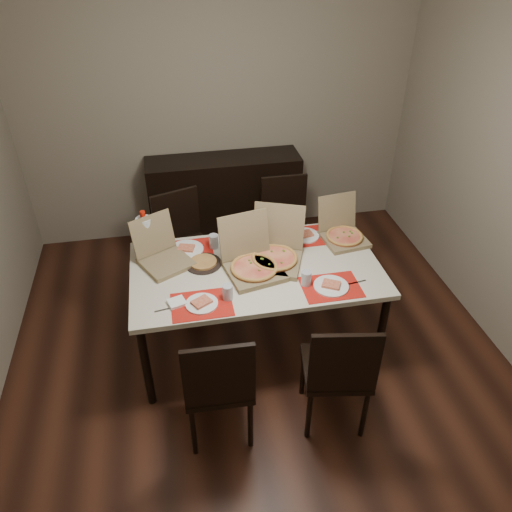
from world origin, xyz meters
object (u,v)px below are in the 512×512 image
object	(u,v)px
chair_near_left	(218,383)
dining_table	(256,275)
pizza_box_center	(252,264)
dip_bowl	(272,251)
sideboard	(225,200)
soda_bottle	(146,235)
chair_near_right	(338,370)
chair_far_left	(183,240)
chair_far_right	(286,223)

from	to	relation	value
chair_near_left	dining_table	bearing A→B (deg)	64.17
pizza_box_center	dip_bowl	distance (m)	0.27
sideboard	soda_bottle	bearing A→B (deg)	-120.93
dining_table	dip_bowl	size ratio (longest dim) A/B	16.19
chair_near_right	chair_far_left	xyz separation A→B (m)	(-0.85, 1.69, 0.00)
chair_near_right	chair_far_right	distance (m)	1.79
chair_near_left	pizza_box_center	bearing A→B (deg)	65.14
chair_far_right	pizza_box_center	size ratio (longest dim) A/B	1.92
sideboard	chair_near_left	world-z (taller)	chair_near_left
chair_near_left	pizza_box_center	distance (m)	0.90
soda_bottle	chair_near_right	bearing A→B (deg)	-46.74
soda_bottle	sideboard	bearing A→B (deg)	59.07
chair_near_left	sideboard	bearing A→B (deg)	81.09
sideboard	soda_bottle	distance (m)	1.53
chair_near_right	chair_far_left	size ratio (longest dim) A/B	1.00
chair_far_left	chair_far_right	distance (m)	0.95
chair_far_left	chair_near_left	bearing A→B (deg)	-86.66
chair_far_left	dip_bowl	world-z (taller)	chair_far_left
pizza_box_center	dip_bowl	xyz separation A→B (m)	(0.19, 0.20, -0.04)
dining_table	chair_near_right	xyz separation A→B (m)	(0.36, -0.85, -0.17)
chair_far_left	chair_far_right	world-z (taller)	same
dining_table	chair_far_left	bearing A→B (deg)	120.22
chair_far_left	soda_bottle	size ratio (longest dim) A/B	2.62
chair_far_right	dip_bowl	distance (m)	0.87
soda_bottle	dip_bowl	bearing A→B (deg)	-11.40
chair_far_right	dip_bowl	world-z (taller)	chair_far_right
dining_table	soda_bottle	xyz separation A→B (m)	(-0.76, 0.35, 0.22)
sideboard	soda_bottle	world-z (taller)	soda_bottle
chair_near_left	chair_far_left	bearing A→B (deg)	93.34
chair_far_right	soda_bottle	bearing A→B (deg)	-154.23
sideboard	dip_bowl	size ratio (longest dim) A/B	13.49
dip_bowl	soda_bottle	size ratio (longest dim) A/B	0.31
chair_near_left	chair_far_left	xyz separation A→B (m)	(-0.10, 1.64, 0.00)
chair_far_left	dip_bowl	size ratio (longest dim) A/B	8.36
dining_table	dip_bowl	xyz separation A→B (m)	(0.15, 0.16, 0.08)
sideboard	chair_far_right	bearing A→B (deg)	-54.22
soda_bottle	dining_table	bearing A→B (deg)	-24.31
chair_far_left	pizza_box_center	distance (m)	1.03
chair_far_right	soda_bottle	xyz separation A→B (m)	(-1.23, -0.59, 0.39)
chair_far_right	dip_bowl	size ratio (longest dim) A/B	8.36
dining_table	chair_near_left	distance (m)	0.91
chair_far_left	pizza_box_center	world-z (taller)	pizza_box_center
chair_far_left	dining_table	bearing A→B (deg)	-59.78
dip_bowl	soda_bottle	distance (m)	0.95
sideboard	dip_bowl	xyz separation A→B (m)	(0.17, -1.44, 0.31)
dining_table	chair_near_left	xyz separation A→B (m)	(-0.39, -0.81, -0.17)
sideboard	chair_near_right	bearing A→B (deg)	-81.30
chair_near_right	chair_far_right	bearing A→B (deg)	86.76
pizza_box_center	chair_near_left	bearing A→B (deg)	-114.86
chair_far_right	chair_near_right	bearing A→B (deg)	-93.24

